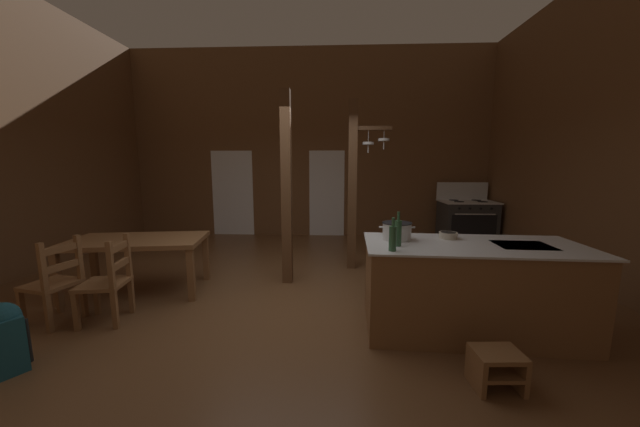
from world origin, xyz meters
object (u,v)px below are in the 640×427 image
Objects in this scene: ladderback_chair_by_post at (108,282)px; stove_range at (466,221)px; step_stool at (497,366)px; dining_table at (137,245)px; kitchen_island at (471,288)px; ladderback_chair_near_window at (55,283)px; mixing_bowl_on_counter at (448,235)px; backpack at (3,336)px; stockpot_on_counter at (397,231)px; bottle_tall_on_counter at (393,238)px; bottle_short_on_counter at (398,232)px.

stove_range is at bearing 36.13° from ladderback_chair_by_post.
step_stool is 0.21× the size of dining_table.
kitchen_island is 2.32× the size of ladderback_chair_by_post.
stove_range is (1.51, 3.96, 0.02)m from kitchen_island.
mixing_bowl_on_counter is (4.26, 0.27, 0.51)m from ladderback_chair_near_window.
kitchen_island is 4.25m from backpack.
mixing_bowl_on_counter is (3.88, -0.63, 0.31)m from dining_table.
stockpot_on_counter reaches higher than step_stool.
ladderback_chair_near_window is 3.06× the size of bottle_tall_on_counter.
bottle_short_on_counter is at bearing 129.79° from step_stool.
ladderback_chair_near_window is 3.74m from stockpot_on_counter.
mixing_bowl_on_counter reaches higher than kitchen_island.
step_stool is at bearing -38.92° from bottle_tall_on_counter.
bottle_short_on_counter reaches higher than dining_table.
ladderback_chair_by_post is at bearing 173.66° from bottle_tall_on_counter.
bottle_tall_on_counter is 0.20m from bottle_short_on_counter.
ladderback_chair_by_post reaches higher than kitchen_island.
kitchen_island is 6.46× the size of bottle_short_on_counter.
ladderback_chair_by_post is 3.08m from bottle_tall_on_counter.
mixing_bowl_on_counter is 0.61× the size of bottle_tall_on_counter.
bottle_short_on_counter is at bearing -2.75° from ladderback_chair_by_post.
stockpot_on_counter is (3.69, 0.19, 0.57)m from ladderback_chair_near_window.
ladderback_chair_by_post is (0.56, 0.06, 0.00)m from ladderback_chair_near_window.
stove_range is 4.71m from bottle_short_on_counter.
stockpot_on_counter reaches higher than kitchen_island.
dining_table is 1.91× the size of ladderback_chair_near_window.
bottle_tall_on_counter reaches higher than ladderback_chair_by_post.
ladderback_chair_by_post is at bearing 179.53° from kitchen_island.
backpack is at bearing -107.32° from ladderback_chair_by_post.
backpack is at bearing -170.28° from bottle_tall_on_counter.
stockpot_on_counter reaches higher than mixing_bowl_on_counter.
mixing_bowl_on_counter is (3.70, 0.21, 0.51)m from ladderback_chair_by_post.
stockpot_on_counter reaches higher than ladderback_chair_near_window.
mixing_bowl_on_counter is at bearing 91.60° from step_stool.
ladderback_chair_near_window is at bearing -179.69° from kitchen_island.
ladderback_chair_by_post reaches higher than step_stool.
stove_range is 1.39× the size of ladderback_chair_by_post.
backpack is at bearing -168.24° from kitchen_island.
stockpot_on_counter is at bearing -12.11° from dining_table.
dining_table reaches higher than backpack.
dining_table is (-4.05, 0.88, 0.19)m from kitchen_island.
ladderback_chair_near_window is at bearing -174.26° from ladderback_chair_by_post.
dining_table is at bearing 86.74° from backpack.
step_stool is 1.10× the size of bottle_short_on_counter.
mixing_bowl_on_counter is at bearing 3.62° from ladderback_chair_near_window.
backpack is 1.75× the size of bottle_short_on_counter.
mixing_bowl_on_counter is at bearing 15.59° from backpack.
kitchen_island is at bearing 8.46° from bottle_short_on_counter.
ladderback_chair_by_post reaches higher than backpack.
stockpot_on_counter reaches higher than dining_table.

